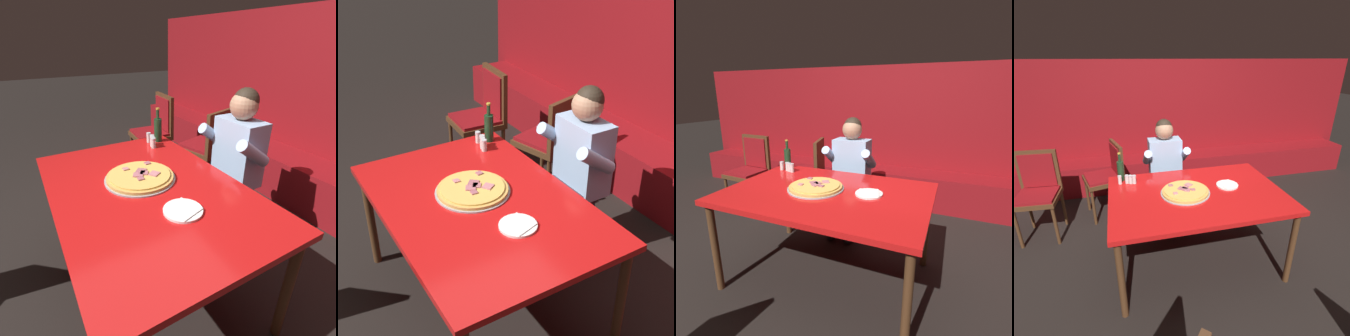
% 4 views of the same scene
% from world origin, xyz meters
% --- Properties ---
extents(ground_plane, '(24.00, 24.00, 0.00)m').
position_xyz_m(ground_plane, '(0.00, 0.00, 0.00)').
color(ground_plane, black).
extents(booth_bench, '(6.46, 0.48, 0.46)m').
position_xyz_m(booth_bench, '(0.00, 1.86, 0.23)').
color(booth_bench, maroon).
rests_on(booth_bench, ground_plane).
extents(main_dining_table, '(1.59, 1.08, 0.78)m').
position_xyz_m(main_dining_table, '(0.00, 0.00, 0.71)').
color(main_dining_table, '#4C2D19').
rests_on(main_dining_table, ground_plane).
extents(pizza, '(0.45, 0.45, 0.05)m').
position_xyz_m(pizza, '(-0.11, 0.01, 0.80)').
color(pizza, '#9E9EA3').
rests_on(pizza, main_dining_table).
extents(plate_white_paper, '(0.21, 0.21, 0.02)m').
position_xyz_m(plate_white_paper, '(0.33, 0.06, 0.79)').
color(plate_white_paper, white).
rests_on(plate_white_paper, main_dining_table).
extents(beer_bottle, '(0.07, 0.07, 0.29)m').
position_xyz_m(beer_bottle, '(-0.66, 0.43, 0.89)').
color(beer_bottle, '#19381E').
rests_on(beer_bottle, main_dining_table).
extents(shaker_red_pepper_flakes, '(0.04, 0.04, 0.09)m').
position_xyz_m(shaker_red_pepper_flakes, '(-0.68, 0.35, 0.82)').
color(shaker_red_pepper_flakes, silver).
rests_on(shaker_red_pepper_flakes, main_dining_table).
extents(shaker_black_pepper, '(0.04, 0.04, 0.09)m').
position_xyz_m(shaker_black_pepper, '(-0.61, 0.35, 0.82)').
color(shaker_black_pepper, silver).
rests_on(shaker_black_pepper, main_dining_table).
extents(shaker_oregano, '(0.04, 0.04, 0.09)m').
position_xyz_m(shaker_oregano, '(-0.58, 0.34, 0.82)').
color(shaker_oregano, silver).
rests_on(shaker_oregano, main_dining_table).
extents(shaker_parmesan, '(0.04, 0.04, 0.09)m').
position_xyz_m(shaker_parmesan, '(-0.54, 0.33, 0.82)').
color(shaker_parmesan, silver).
rests_on(shaker_parmesan, main_dining_table).
extents(diner_seated_blue_shirt, '(0.53, 0.53, 1.27)m').
position_xyz_m(diner_seated_blue_shirt, '(-0.13, 0.79, 0.71)').
color(diner_seated_blue_shirt, black).
rests_on(diner_seated_blue_shirt, ground_plane).
extents(dining_chair_far_right, '(0.54, 0.54, 0.95)m').
position_xyz_m(dining_chair_far_right, '(-0.82, 1.14, 0.57)').
color(dining_chair_far_right, '#4C2D19').
rests_on(dining_chair_far_right, ground_plane).
extents(dining_chair_by_booth, '(0.47, 0.47, 0.98)m').
position_xyz_m(dining_chair_by_booth, '(-1.58, 0.88, 0.58)').
color(dining_chair_by_booth, '#4C2D19').
rests_on(dining_chair_by_booth, ground_plane).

